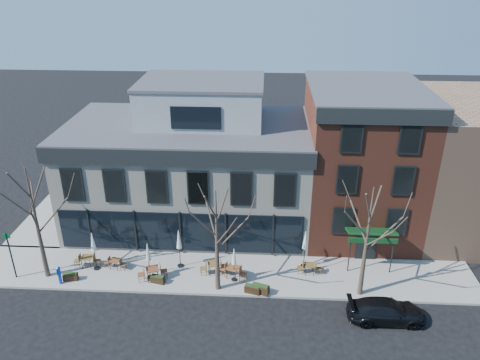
# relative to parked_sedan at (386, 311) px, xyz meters

# --- Properties ---
(ground) EXTENTS (120.00, 120.00, 0.00)m
(ground) POSITION_rel_parked_sedan_xyz_m (-13.13, 6.06, -0.66)
(ground) COLOR black
(ground) RESTS_ON ground
(sidewalk_front) EXTENTS (33.50, 4.70, 0.15)m
(sidewalk_front) POSITION_rel_parked_sedan_xyz_m (-9.88, 3.91, -0.58)
(sidewalk_front) COLOR gray
(sidewalk_front) RESTS_ON ground
(sidewalk_side) EXTENTS (4.50, 12.00, 0.15)m
(sidewalk_side) POSITION_rel_parked_sedan_xyz_m (-24.38, 12.06, -0.58)
(sidewalk_side) COLOR gray
(sidewalk_side) RESTS_ON ground
(corner_building) EXTENTS (18.39, 10.39, 11.10)m
(corner_building) POSITION_rel_parked_sedan_xyz_m (-13.06, 11.13, 4.06)
(corner_building) COLOR beige
(corner_building) RESTS_ON ground
(red_brick_building) EXTENTS (8.20, 11.78, 11.18)m
(red_brick_building) POSITION_rel_parked_sedan_xyz_m (-0.13, 11.04, 4.98)
(red_brick_building) COLOR brown
(red_brick_building) RESTS_ON ground
(tree_corner) EXTENTS (3.93, 3.98, 7.92)m
(tree_corner) POSITION_rel_parked_sedan_xyz_m (-21.62, 2.86, 3.59)
(tree_corner) COLOR #382B21
(tree_corner) RESTS_ON sidewalk_front
(tree_mid) EXTENTS (3.50, 3.55, 7.04)m
(tree_mid) POSITION_rel_parked_sedan_xyz_m (-10.12, 2.16, 3.13)
(tree_mid) COLOR #382B21
(tree_mid) RESTS_ON sidewalk_front
(tree_right) EXTENTS (3.72, 3.77, 7.48)m
(tree_right) POSITION_rel_parked_sedan_xyz_m (-1.12, 2.16, 3.36)
(tree_right) COLOR #382B21
(tree_right) RESTS_ON sidewalk_front
(sign_pole) EXTENTS (0.50, 0.10, 3.40)m
(sign_pole) POSITION_rel_parked_sedan_xyz_m (-23.63, 2.56, 1.42)
(sign_pole) COLOR black
(sign_pole) RESTS_ON sidewalk_front
(parked_sedan) EXTENTS (4.57, 1.91, 1.32)m
(parked_sedan) POSITION_rel_parked_sedan_xyz_m (0.00, 0.00, 0.00)
(parked_sedan) COLOR black
(parked_sedan) RESTS_ON ground
(call_box) EXTENTS (0.27, 0.27, 1.36)m
(call_box) POSITION_rel_parked_sedan_xyz_m (-20.42, 2.08, 0.21)
(call_box) COLOR #0E3DB6
(call_box) RESTS_ON sidewalk_front
(cafe_set_0) EXTENTS (1.83, 0.75, 0.96)m
(cafe_set_0) POSITION_rel_parked_sedan_xyz_m (-19.29, 4.00, -0.02)
(cafe_set_0) COLOR brown
(cafe_set_0) RESTS_ON sidewalk_front
(cafe_set_1) EXTENTS (1.63, 0.75, 0.84)m
(cafe_set_1) POSITION_rel_parked_sedan_xyz_m (-17.33, 3.90, -0.08)
(cafe_set_1) COLOR brown
(cafe_set_1) RESTS_ON sidewalk_front
(cafe_set_2) EXTENTS (2.03, 1.07, 1.04)m
(cafe_set_2) POSITION_rel_parked_sedan_xyz_m (-14.51, 2.86, 0.03)
(cafe_set_2) COLOR brown
(cafe_set_2) RESTS_ON sidewalk_front
(cafe_set_3) EXTENTS (1.92, 0.94, 0.98)m
(cafe_set_3) POSITION_rel_parked_sedan_xyz_m (-10.57, 3.76, -0.01)
(cafe_set_3) COLOR brown
(cafe_set_3) RESTS_ON sidewalk_front
(cafe_set_4) EXTENTS (1.98, 1.17, 1.02)m
(cafe_set_4) POSITION_rel_parked_sedan_xyz_m (-9.23, 3.32, 0.02)
(cafe_set_4) COLOR brown
(cafe_set_4) RESTS_ON sidewalk_front
(cafe_set_5) EXTENTS (1.63, 0.65, 0.86)m
(cafe_set_5) POSITION_rel_parked_sedan_xyz_m (-4.17, 4.07, -0.07)
(cafe_set_5) COLOR brown
(cafe_set_5) RESTS_ON sidewalk_front
(umbrella_0) EXTENTS (0.45, 0.45, 2.84)m
(umbrella_0) POSITION_rel_parked_sedan_xyz_m (-18.60, 3.78, 1.50)
(umbrella_0) COLOR black
(umbrella_0) RESTS_ON sidewalk_front
(umbrella_1) EXTENTS (0.42, 0.42, 2.64)m
(umbrella_1) POSITION_rel_parked_sedan_xyz_m (-14.74, 3.06, 1.36)
(umbrella_1) COLOR black
(umbrella_1) RESTS_ON sidewalk_front
(umbrella_2) EXTENTS (0.46, 0.46, 2.86)m
(umbrella_2) POSITION_rel_parked_sedan_xyz_m (-12.94, 4.41, 1.51)
(umbrella_2) COLOR black
(umbrella_2) RESTS_ON sidewalk_front
(umbrella_3) EXTENTS (0.39, 0.39, 2.45)m
(umbrella_3) POSITION_rel_parked_sedan_xyz_m (-9.15, 3.07, 1.22)
(umbrella_3) COLOR black
(umbrella_3) RESTS_ON sidewalk_front
(umbrella_4) EXTENTS (0.45, 0.45, 2.82)m
(umbrella_4) POSITION_rel_parked_sedan_xyz_m (-4.48, 4.85, 1.48)
(umbrella_4) COLOR black
(umbrella_4) RESTS_ON sidewalk_front
(planter_0) EXTENTS (0.98, 0.49, 0.52)m
(planter_0) POSITION_rel_parked_sedan_xyz_m (-19.90, 2.48, -0.25)
(planter_0) COLOR black
(planter_0) RESTS_ON sidewalk_front
(planter_1) EXTENTS (1.00, 0.58, 0.53)m
(planter_1) POSITION_rel_parked_sedan_xyz_m (-14.12, 2.53, -0.25)
(planter_1) COLOR black
(planter_1) RESTS_ON sidewalk_front
(planter_2) EXTENTS (1.05, 0.63, 0.55)m
(planter_2) POSITION_rel_parked_sedan_xyz_m (-7.90, 1.86, -0.24)
(planter_2) COLOR black
(planter_2) RESTS_ON sidewalk_front
(planter_3) EXTENTS (1.18, 0.77, 0.62)m
(planter_3) POSITION_rel_parked_sedan_xyz_m (-7.40, 1.86, -0.20)
(planter_3) COLOR #312010
(planter_3) RESTS_ON sidewalk_front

